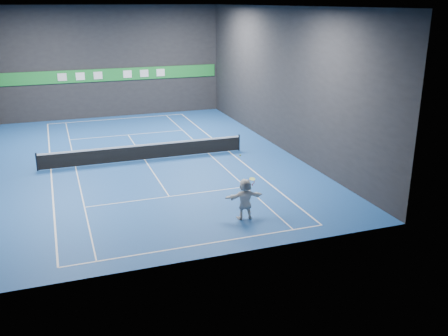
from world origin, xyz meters
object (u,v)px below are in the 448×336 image
object	(u,v)px
player	(245,199)
tennis_racket	(251,182)
tennis_net	(144,152)
tennis_ball	(240,155)

from	to	relation	value
player	tennis_racket	distance (m)	0.81
tennis_net	tennis_racket	world-z (taller)	tennis_racket
player	tennis_net	bearing A→B (deg)	-72.62
player	tennis_ball	bearing A→B (deg)	7.78
player	tennis_ball	xyz separation A→B (m)	(-0.26, -0.02, 2.06)
tennis_ball	tennis_racket	bearing A→B (deg)	6.97
tennis_ball	tennis_net	bearing A→B (deg)	102.95
tennis_net	tennis_racket	xyz separation A→B (m)	(2.90, -10.05, 1.14)
tennis_racket	player	bearing A→B (deg)	-171.19
tennis_ball	tennis_net	xyz separation A→B (m)	(-2.33, 10.12, -2.46)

